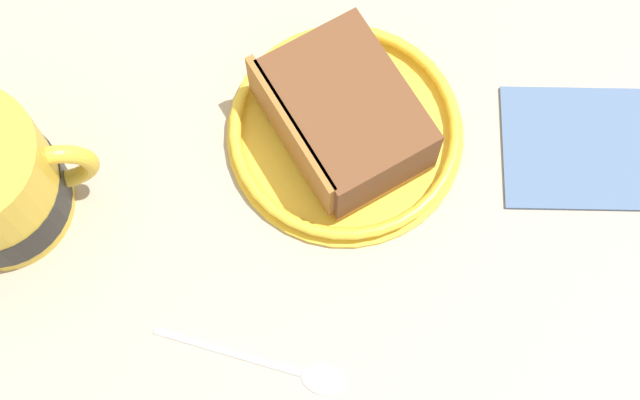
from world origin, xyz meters
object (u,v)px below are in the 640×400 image
at_px(folded_napkin, 600,147).
at_px(small_plate, 345,131).
at_px(cake_slice, 343,117).
at_px(teaspoon, 290,370).

bearing_deg(folded_napkin, small_plate, -8.14).
bearing_deg(cake_slice, folded_napkin, 172.33).
distance_m(cake_slice, folded_napkin, 0.18).
bearing_deg(small_plate, teaspoon, 72.46).
bearing_deg(teaspoon, folded_napkin, -149.08).
relative_size(cake_slice, teaspoon, 1.07).
distance_m(small_plate, cake_slice, 0.03).
distance_m(cake_slice, teaspoon, 0.17).
bearing_deg(teaspoon, cake_slice, -106.87).
height_order(teaspoon, folded_napkin, teaspoon).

